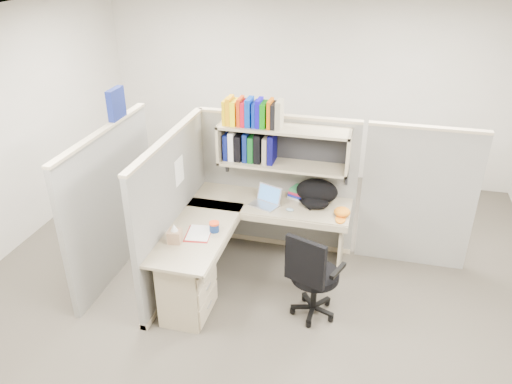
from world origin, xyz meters
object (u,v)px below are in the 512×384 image
(snack_canister, at_px, (214,227))
(task_chair, at_px, (312,288))
(desk, at_px, (211,263))
(laptop, at_px, (264,197))
(backpack, at_px, (316,194))

(snack_canister, relative_size, task_chair, 0.11)
(snack_canister, distance_m, task_chair, 1.12)
(desk, relative_size, task_chair, 1.80)
(laptop, bearing_deg, desk, -94.17)
(backpack, bearing_deg, snack_canister, -159.90)
(backpack, xyz_separation_m, snack_canister, (-0.89, -0.79, -0.08))
(desk, relative_size, backpack, 3.86)
(task_chair, bearing_deg, backpack, 97.49)
(snack_canister, bearing_deg, laptop, 60.17)
(laptop, bearing_deg, task_chair, -28.91)
(desk, bearing_deg, backpack, 45.96)
(backpack, relative_size, task_chair, 0.47)
(backpack, bearing_deg, desk, -155.34)
(desk, bearing_deg, snack_canister, 90.58)
(task_chair, bearing_deg, desk, 178.66)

